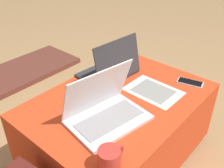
% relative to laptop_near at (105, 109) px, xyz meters
% --- Properties ---
extents(ground_plane, '(14.00, 14.00, 0.00)m').
position_rel_laptop_near_xyz_m(ground_plane, '(0.17, 0.05, -0.48)').
color(ground_plane, tan).
extents(ottoman, '(0.99, 0.70, 0.43)m').
position_rel_laptop_near_xyz_m(ottoman, '(0.17, 0.05, -0.27)').
color(ottoman, maroon).
rests_on(ottoman, ground_plane).
extents(laptop_near, '(0.40, 0.31, 0.25)m').
position_rel_laptop_near_xyz_m(laptop_near, '(0.00, 0.00, 0.00)').
color(laptop_near, silver).
rests_on(laptop_near, ottoman).
extents(laptop_far, '(0.35, 0.26, 0.24)m').
position_rel_laptop_near_xyz_m(laptop_far, '(0.32, 0.24, -0.00)').
color(laptop_far, '#333338').
rests_on(laptop_far, ottoman).
extents(cell_phone, '(0.10, 0.16, 0.01)m').
position_rel_laptop_near_xyz_m(cell_phone, '(0.56, -0.16, -0.05)').
color(cell_phone, white).
rests_on(cell_phone, ottoman).
extents(paper_sheet, '(0.22, 0.30, 0.00)m').
position_rel_laptop_near_xyz_m(paper_sheet, '(0.35, -0.05, -0.05)').
color(paper_sheet, white).
rests_on(paper_sheet, ottoman).
extents(coffee_mug, '(0.13, 0.09, 0.09)m').
position_rel_laptop_near_xyz_m(coffee_mug, '(-0.20, -0.21, -0.01)').
color(coffee_mug, red).
rests_on(coffee_mug, ottoman).
extents(fireplace_hearth, '(1.40, 0.50, 0.04)m').
position_rel_laptop_near_xyz_m(fireplace_hearth, '(0.17, 1.39, -0.46)').
color(fireplace_hearth, brown).
rests_on(fireplace_hearth, ground_plane).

